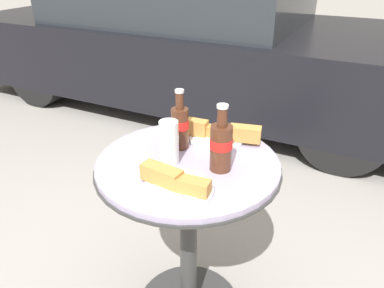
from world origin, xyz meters
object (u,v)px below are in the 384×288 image
at_px(lunch_plate_near, 176,184).
at_px(lunch_plate_far, 218,134).
at_px(parked_car, 199,43).
at_px(bistro_table, 188,210).
at_px(cola_bottle_right, 180,126).
at_px(drinking_glass, 169,145).
at_px(cola_bottle_left, 221,145).

relative_size(lunch_plate_near, lunch_plate_far, 0.72).
bearing_deg(parked_car, bistro_table, -65.33).
bearing_deg(lunch_plate_far, lunch_plate_near, -87.05).
distance_m(bistro_table, lunch_plate_near, 0.30).
xyz_separation_m(lunch_plate_near, lunch_plate_far, (-0.02, 0.36, 0.00)).
distance_m(bistro_table, parked_car, 2.51).
bearing_deg(cola_bottle_right, parked_car, 113.91).
relative_size(drinking_glass, lunch_plate_far, 0.48).
xyz_separation_m(drinking_glass, parked_car, (-1.00, 2.32, -0.23)).
relative_size(drinking_glass, parked_car, 0.03).
distance_m(bistro_table, cola_bottle_right, 0.32).
bearing_deg(cola_bottle_left, drinking_glass, -166.00).
distance_m(cola_bottle_left, parked_car, 2.57).
bearing_deg(lunch_plate_near, cola_bottle_left, 68.13).
xyz_separation_m(lunch_plate_near, parked_car, (-1.10, 2.45, -0.18)).
height_order(cola_bottle_left, parked_car, parked_car).
distance_m(cola_bottle_left, cola_bottle_right, 0.20).
bearing_deg(drinking_glass, bistro_table, 40.41).
distance_m(cola_bottle_left, lunch_plate_near, 0.20).
distance_m(bistro_table, lunch_plate_far, 0.31).
bearing_deg(cola_bottle_right, drinking_glass, -79.73).
bearing_deg(drinking_glass, cola_bottle_left, 14.00).
xyz_separation_m(bistro_table, drinking_glass, (-0.05, -0.04, 0.29)).
bearing_deg(bistro_table, lunch_plate_far, 80.58).
distance_m(lunch_plate_near, lunch_plate_far, 0.36).
height_order(bistro_table, parked_car, parked_car).
distance_m(lunch_plate_far, parked_car, 2.36).
xyz_separation_m(bistro_table, cola_bottle_left, (0.12, 0.00, 0.30)).
bearing_deg(parked_car, lunch_plate_far, -62.75).
xyz_separation_m(bistro_table, cola_bottle_right, (-0.07, 0.08, 0.30)).
height_order(bistro_table, lunch_plate_near, lunch_plate_near).
bearing_deg(lunch_plate_far, bistro_table, -99.42).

